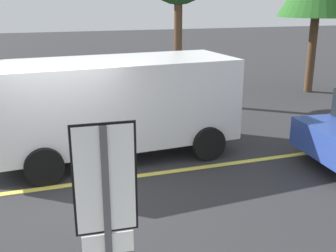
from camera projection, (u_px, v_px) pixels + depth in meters
The scene contains 4 objects.
ground_plane at pixel (67, 186), 7.93m from camera, with size 80.00×80.00×0.00m, color #2D2D30.
lane_marking_centre at pixel (209, 166), 8.83m from camera, with size 28.00×0.16×0.01m, color #E0D14C.
speed_limit_sign at pixel (106, 208), 3.48m from camera, with size 0.54×0.06×2.52m.
white_van at pixel (119, 102), 9.14m from camera, with size 5.31×2.51×2.20m.
Camera 1 is at (-0.42, -7.47, 3.46)m, focal length 43.76 mm.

